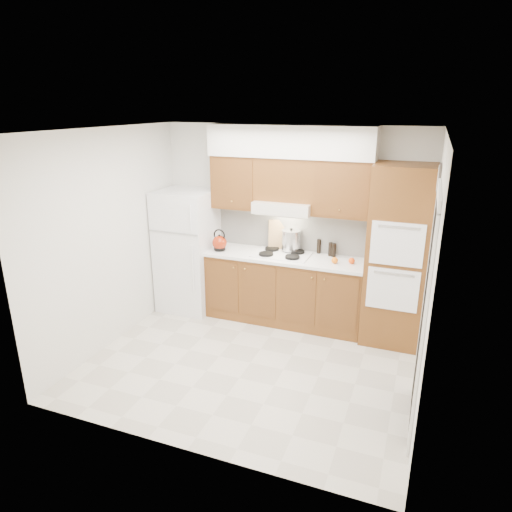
{
  "coord_description": "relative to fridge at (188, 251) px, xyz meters",
  "views": [
    {
      "loc": [
        1.7,
        -4.28,
        2.84
      ],
      "look_at": [
        -0.1,
        0.45,
        1.15
      ],
      "focal_mm": 32.0,
      "sensor_mm": 36.0,
      "label": 1
    }
  ],
  "objects": [
    {
      "name": "floor",
      "position": [
        1.41,
        -1.14,
        -0.86
      ],
      "size": [
        3.6,
        3.6,
        0.0
      ],
      "primitive_type": "plane",
      "color": "beige",
      "rests_on": "ground"
    },
    {
      "name": "wall_clock",
      "position": [
        3.19,
        -0.59,
        1.29
      ],
      "size": [
        0.02,
        0.3,
        0.3
      ],
      "primitive_type": "cylinder",
      "rotation": [
        0.0,
        1.57,
        0.0
      ],
      "color": "#3F3833",
      "rests_on": "wall_right"
    },
    {
      "name": "soffit",
      "position": [
        1.43,
        0.18,
        1.54
      ],
      "size": [
        2.13,
        0.36,
        0.4
      ],
      "primitive_type": "cube",
      "color": "silver",
      "rests_on": "wall_back"
    },
    {
      "name": "wall_left",
      "position": [
        -0.4,
        -1.14,
        0.44
      ],
      "size": [
        0.02,
        3.0,
        2.6
      ],
      "primitive_type": "cube",
      "color": "silver",
      "rests_on": "floor"
    },
    {
      "name": "cooktop",
      "position": [
        1.38,
        0.07,
        0.09
      ],
      "size": [
        0.74,
        0.5,
        0.01
      ],
      "primitive_type": "cube",
      "color": "white",
      "rests_on": "countertop"
    },
    {
      "name": "base_cabinets",
      "position": [
        1.43,
        0.06,
        -0.41
      ],
      "size": [
        2.11,
        0.6,
        0.9
      ],
      "primitive_type": "cube",
      "color": "brown",
      "rests_on": "floor"
    },
    {
      "name": "doorway",
      "position": [
        3.19,
        -1.49,
        0.19
      ],
      "size": [
        0.02,
        0.9,
        2.1
      ],
      "primitive_type": "cube",
      "color": "black",
      "rests_on": "floor"
    },
    {
      "name": "condiment_a",
      "position": [
        1.82,
        0.31,
        0.18
      ],
      "size": [
        0.06,
        0.06,
        0.19
      ],
      "primitive_type": "cylinder",
      "rotation": [
        0.0,
        0.0,
        0.22
      ],
      "color": "black",
      "rests_on": "countertop"
    },
    {
      "name": "cutting_board",
      "position": [
        1.27,
        0.3,
        0.28
      ],
      "size": [
        0.32,
        0.18,
        0.41
      ],
      "primitive_type": "cube",
      "rotation": [
        -0.21,
        0.0,
        0.28
      ],
      "color": "tan",
      "rests_on": "countertop"
    },
    {
      "name": "upper_cab_right",
      "position": [
        2.12,
        0.19,
        0.99
      ],
      "size": [
        0.73,
        0.33,
        0.7
      ],
      "primitive_type": "cube",
      "color": "brown",
      "rests_on": "wall_back"
    },
    {
      "name": "fridge",
      "position": [
        0.0,
        0.0,
        0.0
      ],
      "size": [
        0.75,
        0.72,
        1.72
      ],
      "primitive_type": "cube",
      "color": "white",
      "rests_on": "floor"
    },
    {
      "name": "ceiling",
      "position": [
        1.41,
        -1.14,
        1.74
      ],
      "size": [
        3.6,
        3.6,
        0.0
      ],
      "primitive_type": "plane",
      "color": "white",
      "rests_on": "wall_back"
    },
    {
      "name": "condiment_b",
      "position": [
        1.99,
        0.25,
        0.17
      ],
      "size": [
        0.07,
        0.07,
        0.18
      ],
      "primitive_type": "cylinder",
      "rotation": [
        0.0,
        0.0,
        -0.35
      ],
      "color": "black",
      "rests_on": "countertop"
    },
    {
      "name": "wall_back",
      "position": [
        1.41,
        0.36,
        0.44
      ],
      "size": [
        3.6,
        0.02,
        2.6
      ],
      "primitive_type": "cube",
      "color": "silver",
      "rests_on": "floor"
    },
    {
      "name": "orange_far",
      "position": [
        2.1,
        -0.03,
        0.12
      ],
      "size": [
        0.11,
        0.11,
        0.08
      ],
      "primitive_type": "sphere",
      "rotation": [
        0.0,
        0.0,
        -0.36
      ],
      "color": "orange",
      "rests_on": "countertop"
    },
    {
      "name": "countertop",
      "position": [
        1.43,
        0.05,
        0.06
      ],
      "size": [
        2.13,
        0.62,
        0.04
      ],
      "primitive_type": "cube",
      "color": "white",
      "rests_on": "base_cabinets"
    },
    {
      "name": "upper_cab_left",
      "position": [
        0.69,
        0.19,
        0.99
      ],
      "size": [
        0.63,
        0.33,
        0.7
      ],
      "primitive_type": "cube",
      "color": "brown",
      "rests_on": "wall_back"
    },
    {
      "name": "condiment_c",
      "position": [
        2.03,
        0.24,
        0.17
      ],
      "size": [
        0.07,
        0.07,
        0.18
      ],
      "primitive_type": "cylinder",
      "rotation": [
        0.0,
        0.0,
        -0.15
      ],
      "color": "black",
      "rests_on": "countertop"
    },
    {
      "name": "wall_right",
      "position": [
        3.21,
        -1.14,
        0.44
      ],
      "size": [
        0.02,
        3.0,
        2.6
      ],
      "primitive_type": "cube",
      "color": "silver",
      "rests_on": "floor"
    },
    {
      "name": "backsplash",
      "position": [
        1.43,
        0.34,
        0.36
      ],
      "size": [
        2.11,
        0.03,
        0.56
      ],
      "primitive_type": "cube",
      "color": "white",
      "rests_on": "countertop"
    },
    {
      "name": "kettle",
      "position": [
        0.53,
        -0.06,
        0.19
      ],
      "size": [
        0.26,
        0.26,
        0.2
      ],
      "primitive_type": "sphere",
      "rotation": [
        0.0,
        0.0,
        -0.41
      ],
      "color": "maroon",
      "rests_on": "countertop"
    },
    {
      "name": "orange_near",
      "position": [
        2.31,
        0.03,
        0.12
      ],
      "size": [
        0.1,
        0.1,
        0.08
      ],
      "primitive_type": "sphere",
      "rotation": [
        0.0,
        0.0,
        -0.4
      ],
      "color": "#FF530D",
      "rests_on": "countertop"
    },
    {
      "name": "stock_pot",
      "position": [
        1.45,
        0.24,
        0.24
      ],
      "size": [
        0.27,
        0.27,
        0.26
      ],
      "primitive_type": "cylinder",
      "rotation": [
        0.0,
        0.0,
        -0.06
      ],
      "color": "silver",
      "rests_on": "cooktop"
    },
    {
      "name": "oven_cabinet",
      "position": [
        2.85,
        0.03,
        0.24
      ],
      "size": [
        0.7,
        0.65,
        2.2
      ],
      "primitive_type": "cube",
      "color": "brown",
      "rests_on": "floor"
    },
    {
      "name": "upper_cab_over_hood",
      "position": [
        1.38,
        0.19,
        1.06
      ],
      "size": [
        0.75,
        0.33,
        0.55
      ],
      "primitive_type": "cube",
      "color": "brown",
      "rests_on": "range_hood"
    },
    {
      "name": "range_hood",
      "position": [
        1.38,
        0.13,
        0.71
      ],
      "size": [
        0.75,
        0.45,
        0.15
      ],
      "primitive_type": "cube",
      "color": "silver",
      "rests_on": "wall_back"
    }
  ]
}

